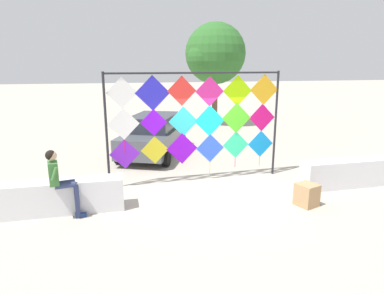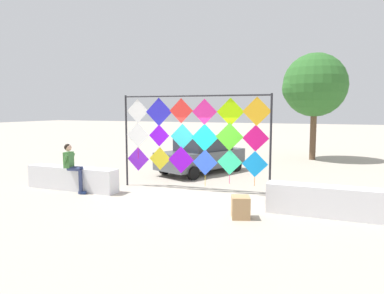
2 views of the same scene
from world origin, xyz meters
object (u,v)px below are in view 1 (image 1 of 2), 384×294
Objects in this scene: parked_car at (154,135)px; cardboard_box_large at (307,195)px; kite_display_rack at (197,116)px; seated_vendor at (61,178)px; tree_broadleaf at (214,54)px.

parked_car is 7.76× the size of cardboard_box_large.
kite_display_rack is 4.15m from seated_vendor.
seated_vendor is 0.37× the size of parked_car.
tree_broadleaf reaches higher than seated_vendor.
kite_display_rack is 3.18× the size of seated_vendor.
seated_vendor is at bearing -153.24° from kite_display_rack.
tree_broadleaf reaches higher than cardboard_box_large.
tree_broadleaf reaches higher than parked_car.
cardboard_box_large is at bearing -5.88° from seated_vendor.
kite_display_rack reaches higher than seated_vendor.
parked_car reaches higher than cardboard_box_large.
tree_broadleaf reaches higher than kite_display_rack.
parked_car is at bearing 105.47° from kite_display_rack.
cardboard_box_large is at bearing -47.22° from kite_display_rack.
tree_broadleaf is (1.04, 11.71, 3.75)m from cardboard_box_large.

